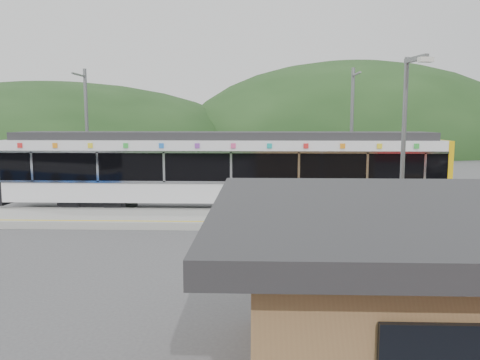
{
  "coord_description": "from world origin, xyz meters",
  "views": [
    {
      "loc": [
        2.05,
        -16.12,
        4.23
      ],
      "look_at": [
        1.44,
        1.0,
        2.09
      ],
      "focal_mm": 35.0,
      "sensor_mm": 36.0,
      "label": 1
    }
  ],
  "objects": [
    {
      "name": "ground",
      "position": [
        0.0,
        0.0,
        0.0
      ],
      "size": [
        120.0,
        120.0,
        0.0
      ],
      "primitive_type": "plane",
      "color": "#4C4C4F",
      "rests_on": "ground"
    },
    {
      "name": "hills",
      "position": [
        6.19,
        5.29,
        0.0
      ],
      "size": [
        146.0,
        149.0,
        26.0
      ],
      "color": "#1E3D19",
      "rests_on": "ground"
    },
    {
      "name": "platform",
      "position": [
        0.0,
        3.3,
        0.15
      ],
      "size": [
        26.0,
        3.2,
        0.3
      ],
      "primitive_type": "cube",
      "color": "#9E9E99",
      "rests_on": "ground"
    },
    {
      "name": "yellow_line",
      "position": [
        0.0,
        2.0,
        0.3
      ],
      "size": [
        26.0,
        0.1,
        0.01
      ],
      "primitive_type": "cube",
      "color": "yellow",
      "rests_on": "platform"
    },
    {
      "name": "train",
      "position": [
        0.43,
        6.0,
        2.06
      ],
      "size": [
        20.44,
        3.01,
        3.74
      ],
      "color": "black",
      "rests_on": "ground"
    },
    {
      "name": "catenary_mast_west",
      "position": [
        -7.0,
        8.56,
        3.65
      ],
      "size": [
        0.18,
        1.8,
        7.0
      ],
      "color": "slate",
      "rests_on": "ground"
    },
    {
      "name": "catenary_mast_east",
      "position": [
        7.0,
        8.56,
        3.65
      ],
      "size": [
        0.18,
        1.8,
        7.0
      ],
      "color": "slate",
      "rests_on": "ground"
    },
    {
      "name": "lamp_post",
      "position": [
        5.99,
        -3.52,
        3.53
      ],
      "size": [
        0.38,
        1.07,
        5.92
      ],
      "rotation": [
        0.0,
        0.0,
        0.21
      ],
      "color": "slate",
      "rests_on": "ground"
    }
  ]
}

